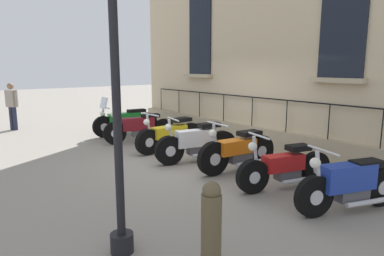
# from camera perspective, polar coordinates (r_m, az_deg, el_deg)

# --- Properties ---
(ground_plane) EXTENTS (60.00, 60.00, 0.00)m
(ground_plane) POSITION_cam_1_polar(r_m,az_deg,el_deg) (8.09, -0.12, -5.60)
(ground_plane) COLOR gray
(motorcycle_green) EXTENTS (2.20, 0.66, 1.27)m
(motorcycle_green) POSITION_cam_1_polar(r_m,az_deg,el_deg) (11.29, -11.05, 1.08)
(motorcycle_green) COLOR black
(motorcycle_green) RESTS_ON ground_plane
(motorcycle_maroon) EXTENTS (2.10, 0.83, 1.07)m
(motorcycle_maroon) POSITION_cam_1_polar(r_m,az_deg,el_deg) (10.12, -8.78, 0.10)
(motorcycle_maroon) COLOR black
(motorcycle_maroon) RESTS_ON ground_plane
(motorcycle_yellow) EXTENTS (2.12, 0.72, 1.04)m
(motorcycle_yellow) POSITION_cam_1_polar(r_m,az_deg,el_deg) (9.05, -3.59, -1.20)
(motorcycle_yellow) COLOR black
(motorcycle_yellow) RESTS_ON ground_plane
(motorcycle_white) EXTENTS (2.06, 0.77, 1.07)m
(motorcycle_white) POSITION_cam_1_polar(r_m,az_deg,el_deg) (7.98, 0.78, -2.59)
(motorcycle_white) COLOR black
(motorcycle_white) RESTS_ON ground_plane
(motorcycle_orange) EXTENTS (1.99, 0.73, 1.09)m
(motorcycle_orange) POSITION_cam_1_polar(r_m,az_deg,el_deg) (7.34, 7.66, -3.85)
(motorcycle_orange) COLOR black
(motorcycle_orange) RESTS_ON ground_plane
(motorcycle_red) EXTENTS (1.98, 0.81, 1.05)m
(motorcycle_red) POSITION_cam_1_polar(r_m,az_deg,el_deg) (6.49, 15.30, -6.43)
(motorcycle_red) COLOR black
(motorcycle_red) RESTS_ON ground_plane
(motorcycle_blue) EXTENTS (1.85, 0.89, 1.03)m
(motorcycle_blue) POSITION_cam_1_polar(r_m,az_deg,el_deg) (5.79, 24.81, -8.50)
(motorcycle_blue) COLOR black
(motorcycle_blue) RESTS_ON ground_plane
(lamppost) EXTENTS (0.30, 0.30, 4.14)m
(lamppost) POSITION_cam_1_polar(r_m,az_deg,el_deg) (3.88, -12.77, 9.76)
(lamppost) COLOR black
(lamppost) RESTS_ON ground_plane
(bollard) EXTENTS (0.23, 0.23, 1.02)m
(bollard) POSITION_cam_1_polar(r_m,az_deg,el_deg) (3.83, 3.24, -16.11)
(bollard) COLOR brown
(bollard) RESTS_ON ground_plane
(pedestrian_standing) EXTENTS (0.37, 0.47, 1.65)m
(pedestrian_standing) POSITION_cam_1_polar(r_m,az_deg,el_deg) (13.47, -27.95, 3.62)
(pedestrian_standing) COLOR #23283D
(pedestrian_standing) RESTS_ON ground_plane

